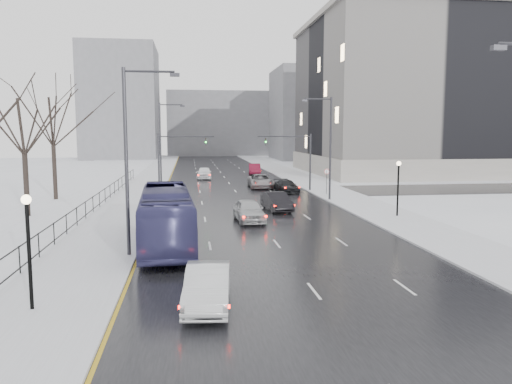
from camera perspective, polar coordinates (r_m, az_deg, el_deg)
name	(u,v)px	position (r m, az deg, el deg)	size (l,w,h in m)	color
road	(228,182)	(67.34, -3.24, 1.18)	(16.00, 150.00, 0.04)	black
cross_road	(236,192)	(55.46, -2.28, -0.04)	(130.00, 10.00, 0.04)	black
sidewalk_left	(149,182)	(67.36, -12.18, 1.09)	(5.00, 150.00, 0.16)	silver
sidewalk_right	(304,180)	(68.94, 5.50, 1.34)	(5.00, 150.00, 0.16)	silver
park_strip	(74,183)	(68.77, -20.09, 0.93)	(14.00, 150.00, 0.12)	white
tree_park_d	(28,217)	(43.26, -24.60, -2.65)	(8.75, 8.75, 12.50)	black
tree_park_e	(56,200)	(52.90, -21.88, -0.89)	(9.45, 9.45, 13.50)	black
iron_fence	(80,213)	(38.09, -19.49, -2.25)	(0.06, 70.00, 1.30)	black
streetlight_r_mid	(328,143)	(48.68, 8.25, 5.55)	(2.95, 0.25, 10.00)	#2D2D33
streetlight_l_near	(131,153)	(27.01, -14.14, 4.39)	(2.95, 0.25, 10.00)	#2D2D33
streetlight_l_far	(162,141)	(58.90, -10.65, 5.72)	(2.95, 0.25, 10.00)	#2D2D33
lamppost_l	(28,235)	(20.07, -24.60, -4.52)	(0.36, 0.36, 4.28)	black
lamppost_r_mid	(398,180)	(40.37, 15.95, 1.29)	(0.36, 0.36, 4.28)	black
mast_signal_right	(301,155)	(56.27, 5.17, 4.22)	(6.10, 0.33, 6.50)	#2D2D33
mast_signal_left	(169,156)	(54.92, -9.95, 4.08)	(6.10, 0.33, 6.50)	#2D2D33
no_uturn_sign	(327,174)	(52.98, 8.08, 2.06)	(0.60, 0.06, 2.70)	#2D2D33
civic_building	(433,104)	(88.56, 19.59, 9.41)	(41.00, 31.00, 24.80)	gray
bldg_far_right	(323,114)	(126.31, 7.66, 8.77)	(24.00, 20.00, 22.00)	slate
bldg_far_left	(121,103)	(133.09, -15.14, 9.79)	(18.00, 22.00, 28.00)	slate
bldg_far_center	(220,124)	(147.12, -4.12, 7.76)	(30.00, 18.00, 18.00)	slate
sedan_left_near	(208,286)	(19.50, -5.55, -10.67)	(1.65, 4.75, 1.56)	silver
bus	(166,217)	(29.78, -10.24, -2.79)	(2.87, 12.25, 3.41)	navy
sedan_center_near	(249,210)	(37.19, -0.82, -2.12)	(1.97, 4.88, 1.66)	#ACAEB0
sedan_right_near	(277,202)	(42.28, 2.38, -1.10)	(1.66, 4.77, 1.57)	black
sedan_right_cross	(261,181)	(59.52, 0.52, 1.26)	(2.72, 5.90, 1.64)	gray
sedan_right_far	(287,186)	(55.25, 3.53, 0.66)	(1.91, 4.70, 1.36)	black
sedan_center_far	(204,173)	(71.47, -5.93, 2.19)	(2.01, 5.00, 1.70)	white
sedan_right_distant	(255,169)	(78.53, -0.16, 2.63)	(1.78, 5.09, 1.68)	maroon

